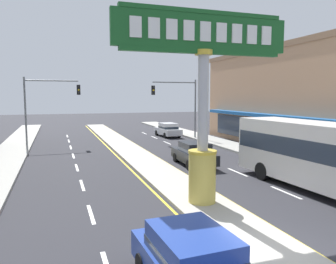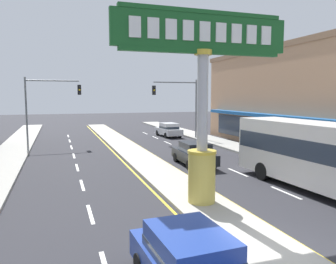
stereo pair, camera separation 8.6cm
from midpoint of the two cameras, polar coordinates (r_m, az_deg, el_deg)
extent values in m
plane|color=#28282D|center=(10.69, 16.02, -19.12)|extent=(160.00, 160.00, 0.00)
cube|color=#A39E93|center=(26.87, -6.39, -3.39)|extent=(2.40, 52.00, 0.14)
cube|color=#9E9B93|center=(24.56, -26.71, -4.88)|extent=(2.67, 60.00, 0.18)
cube|color=#9E9B93|center=(28.43, 12.85, -2.94)|extent=(2.67, 60.00, 0.18)
cube|color=silver|center=(13.52, -13.26, -13.53)|extent=(0.14, 2.20, 0.01)
cube|color=silver|center=(17.72, -14.64, -8.81)|extent=(0.14, 2.20, 0.01)
cube|color=silver|center=(21.99, -15.47, -5.90)|extent=(0.14, 2.20, 0.01)
cube|color=silver|center=(26.31, -16.03, -3.95)|extent=(0.14, 2.20, 0.01)
cube|color=silver|center=(30.65, -16.42, -2.54)|extent=(0.14, 2.20, 0.01)
cube|color=silver|center=(35.00, -16.72, -1.49)|extent=(0.14, 2.20, 0.01)
cube|color=silver|center=(39.37, -16.95, -0.67)|extent=(0.14, 2.20, 0.01)
cube|color=silver|center=(16.85, 19.39, -9.74)|extent=(0.14, 2.20, 0.01)
cube|color=silver|center=(20.37, 11.70, -6.77)|extent=(0.14, 2.20, 0.01)
cube|color=silver|center=(24.18, 6.41, -4.62)|extent=(0.14, 2.20, 0.01)
cube|color=silver|center=(28.16, 2.61, -3.05)|extent=(0.14, 2.20, 0.01)
cube|color=silver|center=(32.26, -0.23, -1.86)|extent=(0.14, 2.20, 0.01)
cube|color=silver|center=(36.42, -2.43, -0.94)|extent=(0.14, 2.20, 0.01)
cube|color=silver|center=(40.63, -4.17, -0.20)|extent=(0.14, 2.20, 0.01)
cube|color=yellow|center=(26.62, -9.30, -3.67)|extent=(0.12, 52.00, 0.01)
cube|color=yellow|center=(27.20, -3.54, -3.39)|extent=(0.12, 52.00, 0.01)
cylinder|color=gold|center=(13.94, 5.70, -7.80)|extent=(1.13, 1.13, 2.05)
cylinder|color=gold|center=(13.72, 5.75, -3.40)|extent=(1.18, 1.18, 0.12)
cylinder|color=#B7B7BC|center=(13.53, 5.85, 5.07)|extent=(0.44, 0.44, 4.16)
cylinder|color=gold|center=(13.64, 5.94, 13.41)|extent=(0.71, 0.71, 0.20)
cube|color=#195623|center=(13.76, 5.98, 16.66)|extent=(7.39, 0.24, 1.37)
cube|color=#195623|center=(13.92, 6.02, 19.76)|extent=(6.80, 0.29, 0.16)
cube|color=#195623|center=(13.64, 5.94, 13.49)|extent=(6.80, 0.29, 0.16)
cube|color=white|center=(12.73, -5.79, 17.52)|extent=(0.45, 0.06, 0.75)
cube|color=white|center=(12.90, -2.62, 17.39)|extent=(0.45, 0.06, 0.75)
cube|color=white|center=(13.11, 0.45, 17.22)|extent=(0.45, 0.06, 0.75)
cube|color=white|center=(13.35, 3.41, 17.01)|extent=(0.45, 0.06, 0.75)
cube|color=white|center=(13.62, 6.25, 16.76)|extent=(0.45, 0.06, 0.75)
cube|color=white|center=(13.92, 8.97, 16.49)|extent=(0.45, 0.06, 0.75)
cube|color=white|center=(14.25, 11.56, 16.20)|extent=(0.45, 0.06, 0.75)
cube|color=white|center=(14.61, 14.02, 15.89)|extent=(0.45, 0.06, 0.75)
cube|color=white|center=(14.99, 16.35, 15.58)|extent=(0.45, 0.06, 0.75)
cube|color=tan|center=(31.34, 23.90, 5.02)|extent=(8.16, 24.47, 8.34)
cube|color=#89674C|center=(31.59, 24.26, 13.00)|extent=(8.32, 24.95, 0.45)
cube|color=#195193|center=(28.52, 17.06, 2.62)|extent=(0.90, 20.80, 0.30)
cube|color=#283342|center=(28.87, 17.63, -0.11)|extent=(0.08, 20.06, 2.00)
cylinder|color=slate|center=(32.21, -23.32, 3.16)|extent=(0.16, 0.16, 6.20)
cylinder|color=slate|center=(32.10, -19.39, 8.30)|extent=(4.62, 0.12, 0.12)
cube|color=black|center=(31.98, -15.17, 7.00)|extent=(0.32, 0.24, 0.92)
sphere|color=black|center=(31.85, -15.17, 7.54)|extent=(0.17, 0.17, 0.17)
sphere|color=yellow|center=(31.84, -15.15, 7.00)|extent=(0.17, 0.17, 0.17)
sphere|color=black|center=(31.84, -15.14, 6.46)|extent=(0.17, 0.17, 0.17)
cylinder|color=slate|center=(34.94, 4.62, 3.84)|extent=(0.16, 0.16, 6.20)
cylinder|color=slate|center=(34.09, 1.05, 8.51)|extent=(4.62, 0.12, 0.12)
cube|color=black|center=(33.20, -2.64, 7.17)|extent=(0.32, 0.24, 0.92)
sphere|color=black|center=(33.07, -2.57, 7.69)|extent=(0.17, 0.17, 0.17)
sphere|color=yellow|center=(33.07, -2.57, 7.17)|extent=(0.17, 0.17, 0.17)
sphere|color=black|center=(33.06, -2.57, 6.65)|extent=(0.17, 0.17, 0.17)
cube|color=silver|center=(16.80, 26.20, -3.76)|extent=(3.04, 11.31, 2.90)
cube|color=#283342|center=(16.75, 26.25, -2.75)|extent=(3.06, 11.09, 0.90)
cube|color=#283342|center=(20.86, 14.90, -0.81)|extent=(2.30, 0.19, 1.40)
cube|color=black|center=(20.76, 14.98, 1.93)|extent=(1.75, 0.16, 0.30)
cylinder|color=black|center=(18.80, 15.72, -6.48)|extent=(0.33, 0.97, 0.96)
cylinder|color=black|center=(20.25, 20.94, -5.75)|extent=(0.33, 0.97, 0.96)
cube|color=navy|center=(7.86, 3.84, -18.65)|extent=(1.65, 2.22, 0.60)
cube|color=#283342|center=(7.94, 3.83, -19.83)|extent=(1.69, 2.25, 0.24)
cylinder|color=black|center=(9.52, 5.31, -20.15)|extent=(0.25, 0.63, 0.62)
cube|color=black|center=(21.96, 4.31, -4.13)|extent=(1.90, 4.36, 0.66)
cube|color=black|center=(21.69, 4.49, -2.57)|extent=(1.62, 2.20, 0.60)
cube|color=#283342|center=(21.72, 4.49, -3.03)|extent=(1.66, 2.22, 0.24)
cylinder|color=black|center=(22.98, 1.22, -4.38)|extent=(0.24, 0.63, 0.62)
cylinder|color=black|center=(23.52, 4.98, -4.16)|extent=(0.24, 0.63, 0.62)
cylinder|color=black|center=(20.51, 3.53, -5.68)|extent=(0.24, 0.63, 0.62)
cylinder|color=black|center=(21.11, 7.67, -5.38)|extent=(0.24, 0.63, 0.62)
cube|color=silver|center=(37.15, -0.13, 0.13)|extent=(1.99, 4.39, 0.66)
cube|color=silver|center=(36.93, -0.03, 1.08)|extent=(1.66, 2.23, 0.60)
cube|color=#283342|center=(36.95, -0.03, 0.80)|extent=(1.70, 2.26, 0.24)
cylinder|color=black|center=(38.14, -2.00, -0.15)|extent=(0.25, 0.63, 0.62)
cylinder|color=black|center=(38.71, 0.26, -0.05)|extent=(0.25, 0.63, 0.62)
cylinder|color=black|center=(35.66, -0.54, -0.59)|extent=(0.25, 0.63, 0.62)
cylinder|color=black|center=(36.27, 1.84, -0.48)|extent=(0.25, 0.63, 0.62)
cylinder|color=black|center=(24.51, 19.99, -3.43)|extent=(0.14, 0.14, 0.82)
cylinder|color=black|center=(24.60, 20.25, -3.40)|extent=(0.14, 0.14, 0.82)
cube|color=maroon|center=(24.45, 20.18, -1.83)|extent=(0.33, 0.45, 0.55)
sphere|color=tan|center=(24.40, 20.22, -0.93)|extent=(0.22, 0.22, 0.22)
camera|label=1|loc=(0.04, -90.14, -0.01)|focal=35.54mm
camera|label=2|loc=(0.04, 89.86, 0.01)|focal=35.54mm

